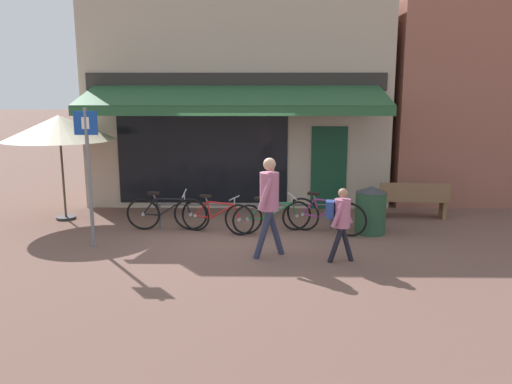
% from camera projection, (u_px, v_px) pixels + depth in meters
% --- Properties ---
extents(ground_plane, '(160.00, 160.00, 0.00)m').
position_uv_depth(ground_plane, '(236.00, 236.00, 10.36)').
color(ground_plane, brown).
extents(shop_front, '(7.80, 4.78, 5.11)m').
position_uv_depth(shop_front, '(239.00, 106.00, 13.83)').
color(shop_front, tan).
rests_on(shop_front, ground_plane).
extents(neighbour_building, '(6.73, 4.00, 6.33)m').
position_uv_depth(neighbour_building, '(503.00, 84.00, 14.12)').
color(neighbour_building, '#8E5647').
rests_on(neighbour_building, ground_plane).
extents(bike_rack_rail, '(3.82, 0.04, 0.57)m').
position_uv_depth(bike_rack_rail, '(245.00, 208.00, 10.77)').
color(bike_rack_rail, '#47494F').
rests_on(bike_rack_rail, ground_plane).
extents(bicycle_black, '(1.74, 0.52, 0.89)m').
position_uv_depth(bicycle_black, '(167.00, 213.00, 10.70)').
color(bicycle_black, black).
rests_on(bicycle_black, ground_plane).
extents(bicycle_red, '(1.61, 0.68, 0.81)m').
position_uv_depth(bicycle_red, '(217.00, 216.00, 10.52)').
color(bicycle_red, black).
rests_on(bicycle_red, ground_plane).
extents(bicycle_green, '(1.71, 0.65, 0.81)m').
position_uv_depth(bicycle_green, '(272.00, 216.00, 10.53)').
color(bicycle_green, black).
rests_on(bicycle_green, ground_plane).
extents(bicycle_purple, '(1.64, 0.90, 0.90)m').
position_uv_depth(bicycle_purple, '(325.00, 216.00, 10.45)').
color(bicycle_purple, black).
rests_on(bicycle_purple, ground_plane).
extents(pedestrian_adult, '(0.59, 0.62, 1.82)m').
position_uv_depth(pedestrian_adult, '(269.00, 196.00, 8.86)').
color(pedestrian_adult, '#282D47').
rests_on(pedestrian_adult, ground_plane).
extents(pedestrian_child, '(0.54, 0.38, 1.33)m').
position_uv_depth(pedestrian_child, '(340.00, 216.00, 8.63)').
color(pedestrian_child, black).
rests_on(pedestrian_child, ground_plane).
extents(litter_bin, '(0.65, 0.65, 1.01)m').
position_uv_depth(litter_bin, '(371.00, 210.00, 10.47)').
color(litter_bin, '#23472D').
rests_on(litter_bin, ground_plane).
extents(parking_sign, '(0.44, 0.07, 2.65)m').
position_uv_depth(parking_sign, '(88.00, 164.00, 9.35)').
color(parking_sign, slate).
rests_on(parking_sign, ground_plane).
extents(cafe_parasol, '(2.52, 2.52, 2.43)m').
position_uv_depth(cafe_parasol, '(59.00, 128.00, 11.34)').
color(cafe_parasol, '#4C3D2D').
rests_on(cafe_parasol, ground_plane).
extents(park_bench, '(1.62, 0.53, 0.87)m').
position_uv_depth(park_bench, '(413.00, 199.00, 11.73)').
color(park_bench, brown).
rests_on(park_bench, ground_plane).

